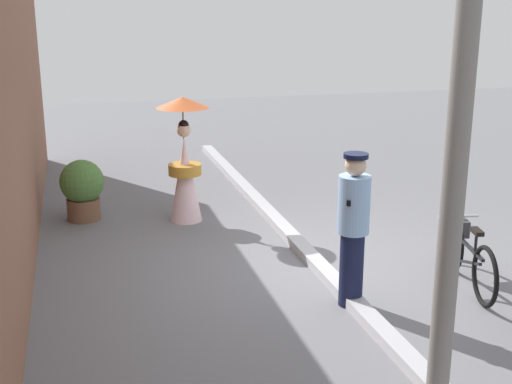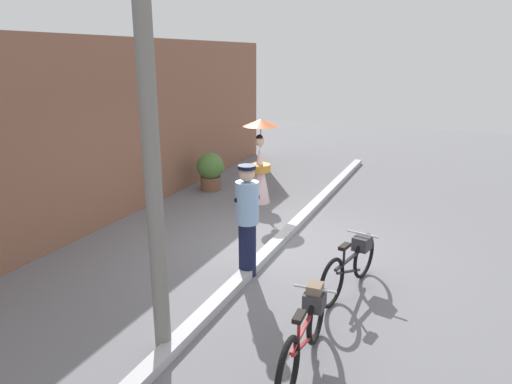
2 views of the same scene
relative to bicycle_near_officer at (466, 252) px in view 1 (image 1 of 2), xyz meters
The scene contains 7 objects.
ground_plane 1.83m from the bicycle_near_officer, 57.24° to the left, with size 30.00×30.00×0.00m, color slate.
sidewalk_curb 1.82m from the bicycle_near_officer, 57.24° to the left, with size 14.00×0.20×0.12m, color #B2B2B7.
bicycle_near_officer is the anchor object (origin of this frame).
person_officer 1.61m from the bicycle_near_officer, 96.85° to the left, with size 0.34×0.34×1.70m.
person_with_parasol 4.28m from the bicycle_near_officer, 40.57° to the left, with size 0.78×0.78×1.87m.
potted_plant_by_door 5.62m from the bicycle_near_officer, 49.04° to the left, with size 0.67×0.66×0.92m.
utility_pole 3.41m from the bicycle_near_officer, 143.82° to the left, with size 0.18×0.18×4.80m, color slate.
Camera 1 is at (-7.44, 2.79, 3.22)m, focal length 47.46 mm.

